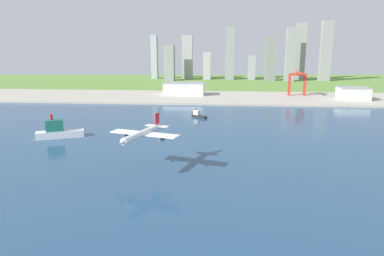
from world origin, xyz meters
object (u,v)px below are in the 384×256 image
Objects in this scene: ferry_boat at (58,131)px; warehouse_main at (184,89)px; tugboat_small at (198,115)px; warehouse_annex at (353,93)px; port_crane_red at (298,78)px; airplane_landing at (143,134)px.

warehouse_main reaches higher than ferry_boat.
warehouse_main is (-33.79, 167.75, 9.08)m from tugboat_small.
tugboat_small is at bearing -146.07° from warehouse_annex.
port_crane_red reaches higher than ferry_boat.
airplane_landing is 2.62× the size of tugboat_small.
warehouse_main is (-168.22, -5.50, -16.33)m from port_crane_red.
tugboat_small is 0.42× the size of port_crane_red.
warehouse_annex is at bearing 53.98° from airplane_landing.
ferry_boat is at bearing -105.07° from warehouse_main.
port_crane_red is at bearing 65.79° from airplane_landing.
airplane_landing reaches higher than tugboat_small.
tugboat_small is 171.36m from warehouse_main.
airplane_landing is at bearing -96.47° from tugboat_small.
ferry_boat is at bearing -142.90° from warehouse_annex.
ferry_boat is 273.41m from warehouse_main.
warehouse_main is (-14.71, 335.95, -10.86)m from airplane_landing.
tugboat_small is 220.75m from port_crane_red.
port_crane_red is at bearing 1.87° from warehouse_main.
warehouse_annex is (306.86, 232.05, 5.56)m from ferry_boat.
warehouse_main is 1.56× the size of warehouse_annex.
airplane_landing is at bearing -40.01° from ferry_boat.
warehouse_annex is at bearing -28.95° from port_crane_red.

